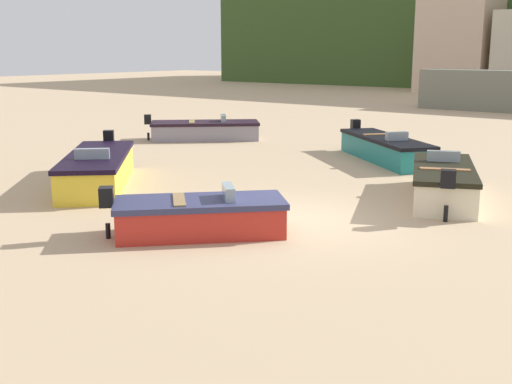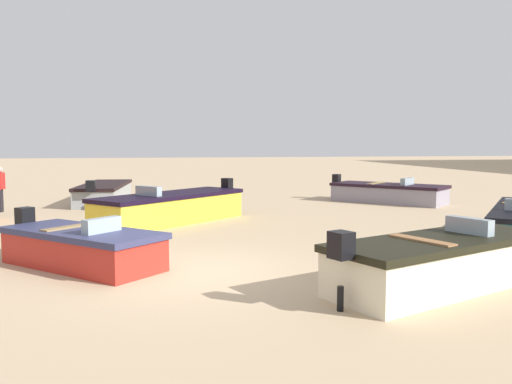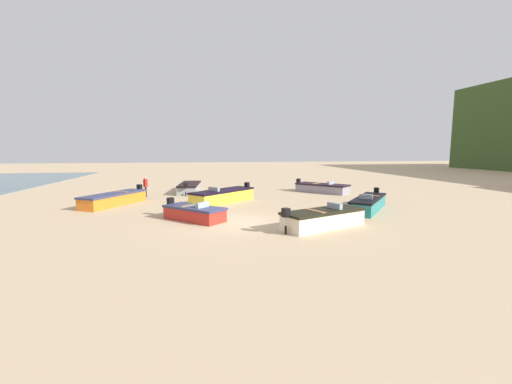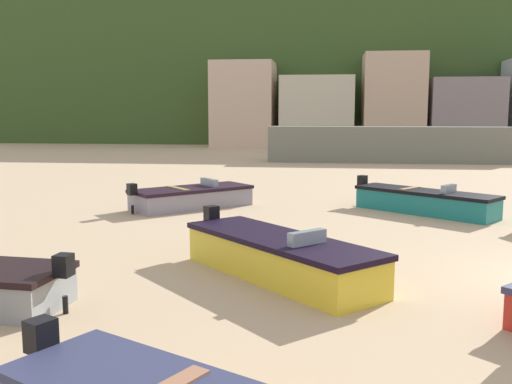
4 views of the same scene
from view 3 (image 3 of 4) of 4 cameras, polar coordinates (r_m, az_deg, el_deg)
ground_plane at (r=17.26m, az=-4.06°, el=-5.22°), size 160.00×160.00×0.00m
boat_red_0 at (r=17.90m, az=-10.70°, el=-3.59°), size 3.45×3.50×1.07m
boat_teal_1 at (r=21.58m, az=18.97°, el=-1.89°), size 4.86×4.28×1.15m
boat_grey_2 at (r=29.72m, az=-11.47°, el=0.76°), size 5.45×2.03×1.10m
boat_grey_3 at (r=29.36m, az=11.42°, el=0.69°), size 4.52×4.38×1.09m
boat_cream_4 at (r=16.27m, az=11.60°, el=-4.53°), size 3.13×4.62×1.18m
boat_orange_5 at (r=24.22m, az=-23.40°, el=-1.12°), size 5.14×3.66×1.16m
boat_yellow_6 at (r=23.48m, az=-5.76°, el=-0.70°), size 4.77×4.90×1.23m
beach_walker_foreground at (r=27.50m, az=-18.65°, el=1.16°), size 0.54×0.37×1.62m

